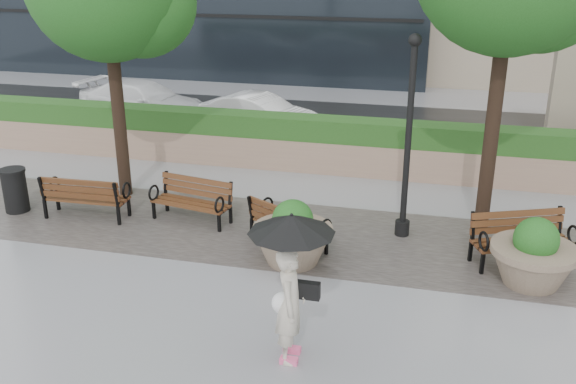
% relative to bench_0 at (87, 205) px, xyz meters
% --- Properties ---
extents(ground, '(100.00, 100.00, 0.00)m').
position_rel_bench_0_xyz_m(ground, '(5.26, -2.77, -0.28)').
color(ground, gray).
rests_on(ground, ground).
extents(cobble_strip, '(28.00, 3.20, 0.01)m').
position_rel_bench_0_xyz_m(cobble_strip, '(5.26, 0.23, -0.27)').
color(cobble_strip, '#383330').
rests_on(cobble_strip, ground).
extents(hedge_wall, '(24.00, 0.80, 1.35)m').
position_rel_bench_0_xyz_m(hedge_wall, '(5.26, 4.23, 0.39)').
color(hedge_wall, '#9B7C64').
rests_on(hedge_wall, ground).
extents(asphalt_street, '(40.00, 7.00, 0.00)m').
position_rel_bench_0_xyz_m(asphalt_street, '(5.26, 8.23, -0.27)').
color(asphalt_street, black).
rests_on(asphalt_street, ground).
extents(bench_0, '(1.76, 0.75, 0.93)m').
position_rel_bench_0_xyz_m(bench_0, '(0.00, 0.00, 0.00)').
color(bench_0, '#592C19').
rests_on(bench_0, ground).
extents(bench_1, '(1.74, 0.95, 0.88)m').
position_rel_bench_0_xyz_m(bench_1, '(2.19, 0.36, -0.01)').
color(bench_1, '#592C19').
rests_on(bench_1, ground).
extents(bench_2, '(1.70, 1.36, 0.86)m').
position_rel_bench_0_xyz_m(bench_2, '(4.38, -0.30, -0.02)').
color(bench_2, '#592C19').
rests_on(bench_2, ground).
extents(bench_3, '(1.87, 1.32, 0.94)m').
position_rel_bench_0_xyz_m(bench_3, '(8.57, -0.03, 0.00)').
color(bench_3, '#592C19').
rests_on(bench_3, ground).
extents(planter_left, '(1.42, 1.42, 1.20)m').
position_rel_bench_0_xyz_m(planter_left, '(4.63, -0.94, 0.19)').
color(planter_left, '#7F6B56').
rests_on(planter_left, ground).
extents(planter_right, '(1.42, 1.42, 1.19)m').
position_rel_bench_0_xyz_m(planter_right, '(8.69, -0.74, 0.19)').
color(planter_right, '#7F6B56').
rests_on(planter_right, ground).
extents(trash_bin, '(0.54, 0.54, 0.90)m').
position_rel_bench_0_xyz_m(trash_bin, '(-1.64, -0.04, 0.17)').
color(trash_bin, black).
rests_on(trash_bin, ground).
extents(lamppost, '(0.28, 0.28, 3.89)m').
position_rel_bench_0_xyz_m(lamppost, '(6.44, 0.72, 1.43)').
color(lamppost, black).
rests_on(lamppost, ground).
extents(car_left, '(4.60, 2.42, 1.27)m').
position_rel_bench_0_xyz_m(car_left, '(-2.39, 7.63, 0.36)').
color(car_left, white).
rests_on(car_left, ground).
extents(car_right, '(3.82, 2.11, 1.19)m').
position_rel_bench_0_xyz_m(car_right, '(1.68, 7.03, 0.32)').
color(car_right, white).
rests_on(car_right, ground).
extents(pedestrian, '(1.15, 1.15, 2.11)m').
position_rel_bench_0_xyz_m(pedestrian, '(5.27, -3.69, 1.01)').
color(pedestrian, beige).
rests_on(pedestrian, ground).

